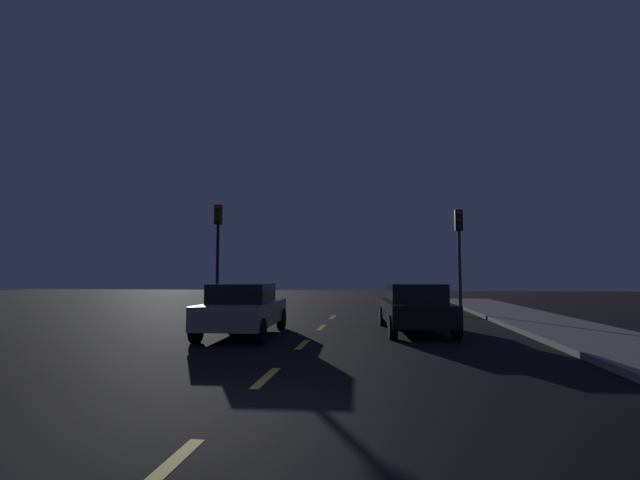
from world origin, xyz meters
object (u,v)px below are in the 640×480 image
(car_stopped_ahead, at_px, (415,307))
(car_adjacent_lane, at_px, (243,309))
(traffic_signal_right, at_px, (459,241))
(traffic_signal_left, at_px, (218,237))

(car_stopped_ahead, bearing_deg, car_adjacent_lane, -163.91)
(car_stopped_ahead, height_order, car_adjacent_lane, car_adjacent_lane)
(traffic_signal_right, bearing_deg, traffic_signal_left, 180.00)
(traffic_signal_left, distance_m, car_adjacent_lane, 8.47)
(traffic_signal_left, height_order, car_adjacent_lane, traffic_signal_left)
(car_adjacent_lane, bearing_deg, car_stopped_ahead, 16.09)
(traffic_signal_right, bearing_deg, car_adjacent_lane, -134.93)
(car_stopped_ahead, xyz_separation_m, car_adjacent_lane, (-4.95, -1.43, 0.01))
(traffic_signal_right, height_order, car_stopped_ahead, traffic_signal_right)
(traffic_signal_left, relative_size, car_stopped_ahead, 1.06)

